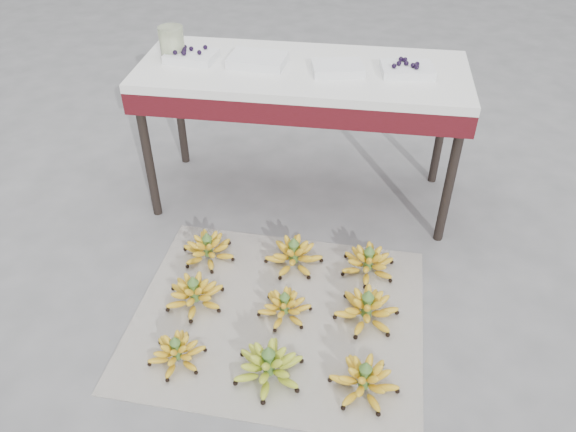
# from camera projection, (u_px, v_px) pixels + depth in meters

# --- Properties ---
(ground) EXTENTS (60.00, 60.00, 0.00)m
(ground) POSITION_uv_depth(u_px,v_px,m) (250.00, 323.00, 2.44)
(ground) COLOR #5C5C5E
(ground) RESTS_ON ground
(newspaper_mat) EXTENTS (1.29, 1.10, 0.01)m
(newspaper_mat) POSITION_uv_depth(u_px,v_px,m) (278.00, 316.00, 2.46)
(newspaper_mat) COLOR white
(newspaper_mat) RESTS_ON ground
(bunch_front_left) EXTENTS (0.26, 0.26, 0.14)m
(bunch_front_left) POSITION_uv_depth(u_px,v_px,m) (177.00, 352.00, 2.25)
(bunch_front_left) COLOR yellow
(bunch_front_left) RESTS_ON newspaper_mat
(bunch_front_center) EXTENTS (0.37, 0.37, 0.17)m
(bunch_front_center) POSITION_uv_depth(u_px,v_px,m) (269.00, 366.00, 2.18)
(bunch_front_center) COLOR #9BBB23
(bunch_front_center) RESTS_ON newspaper_mat
(bunch_front_right) EXTENTS (0.30, 0.30, 0.16)m
(bunch_front_right) POSITION_uv_depth(u_px,v_px,m) (364.00, 380.00, 2.13)
(bunch_front_right) COLOR yellow
(bunch_front_right) RESTS_ON newspaper_mat
(bunch_mid_left) EXTENTS (0.30, 0.30, 0.16)m
(bunch_mid_left) POSITION_uv_depth(u_px,v_px,m) (195.00, 293.00, 2.49)
(bunch_mid_left) COLOR yellow
(bunch_mid_left) RESTS_ON newspaper_mat
(bunch_mid_center) EXTENTS (0.27, 0.27, 0.14)m
(bunch_mid_center) POSITION_uv_depth(u_px,v_px,m) (285.00, 307.00, 2.44)
(bunch_mid_center) COLOR yellow
(bunch_mid_center) RESTS_ON newspaper_mat
(bunch_mid_right) EXTENTS (0.31, 0.31, 0.17)m
(bunch_mid_right) POSITION_uv_depth(u_px,v_px,m) (367.00, 309.00, 2.42)
(bunch_mid_right) COLOR yellow
(bunch_mid_right) RESTS_ON newspaper_mat
(bunch_back_left) EXTENTS (0.33, 0.33, 0.16)m
(bunch_back_left) POSITION_uv_depth(u_px,v_px,m) (208.00, 249.00, 2.73)
(bunch_back_left) COLOR yellow
(bunch_back_left) RESTS_ON newspaper_mat
(bunch_back_center) EXTENTS (0.30, 0.30, 0.17)m
(bunch_back_center) POSITION_uv_depth(u_px,v_px,m) (294.00, 255.00, 2.69)
(bunch_back_center) COLOR yellow
(bunch_back_center) RESTS_ON newspaper_mat
(bunch_back_right) EXTENTS (0.32, 0.32, 0.16)m
(bunch_back_right) POSITION_uv_depth(u_px,v_px,m) (368.00, 262.00, 2.65)
(bunch_back_right) COLOR yellow
(bunch_back_right) RESTS_ON newspaper_mat
(vendor_table) EXTENTS (1.60, 0.64, 0.77)m
(vendor_table) POSITION_uv_depth(u_px,v_px,m) (302.00, 84.00, 2.76)
(vendor_table) COLOR black
(vendor_table) RESTS_ON ground
(tray_far_left) EXTENTS (0.26, 0.20, 0.06)m
(tray_far_left) POSITION_uv_depth(u_px,v_px,m) (191.00, 56.00, 2.76)
(tray_far_left) COLOR silver
(tray_far_left) RESTS_ON vendor_table
(tray_left) EXTENTS (0.29, 0.22, 0.04)m
(tray_left) POSITION_uv_depth(u_px,v_px,m) (258.00, 60.00, 2.72)
(tray_left) COLOR silver
(tray_left) RESTS_ON vendor_table
(tray_right) EXTENTS (0.27, 0.22, 0.04)m
(tray_right) POSITION_uv_depth(u_px,v_px,m) (338.00, 68.00, 2.65)
(tray_right) COLOR silver
(tray_right) RESTS_ON vendor_table
(tray_far_right) EXTENTS (0.26, 0.20, 0.06)m
(tray_far_right) POSITION_uv_depth(u_px,v_px,m) (407.00, 69.00, 2.63)
(tray_far_right) COLOR silver
(tray_far_right) RESTS_ON vendor_table
(glass_jar) EXTENTS (0.15, 0.15, 0.15)m
(glass_jar) POSITION_uv_depth(u_px,v_px,m) (172.00, 42.00, 2.75)
(glass_jar) COLOR beige
(glass_jar) RESTS_ON vendor_table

